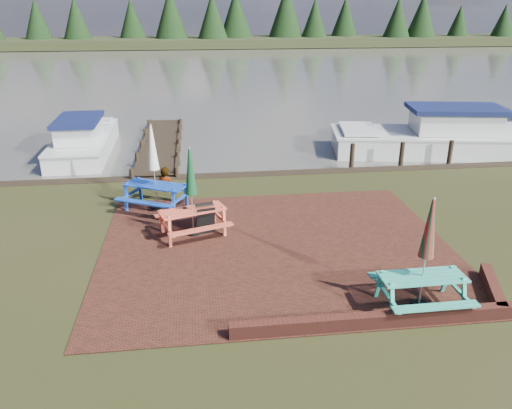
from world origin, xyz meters
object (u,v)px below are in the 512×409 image
Objects in this scene: jetty at (161,144)px; boat_near at (434,138)px; picnic_table_red at (192,206)px; person at (165,167)px; picnic_table_blue at (155,181)px; boat_jetty at (84,141)px; chalkboard at (206,219)px; picnic_table_teal at (424,271)px.

jetty is 11.89m from boat_near.
person is at bearing 85.81° from picnic_table_red.
picnic_table_blue is 7.99m from boat_jetty.
chalkboard reaches higher than jetty.
boat_near is 11.93m from person.
boat_near reaches higher than jetty.
chalkboard is 0.13× the size of boat_jetty.
picnic_table_blue is at bearing 124.73° from boat_near.
picnic_table_teal is 1.45× the size of person.
person is at bearing 95.90° from chalkboard.
picnic_table_blue is 0.29× the size of jetty.
picnic_table_teal reaches higher than jetty.
picnic_table_red is 2.29m from picnic_table_blue.
chalkboard is 0.09× the size of jetty.
picnic_table_teal is 6.01m from chalkboard.
boat_near is at bearing 22.36° from chalkboard.
picnic_table_red is at bearing 135.05° from boat_near.
person is at bearing -57.78° from boat_jetty.
jetty is 5.40× the size of person.
chalkboard is at bearing -8.46° from picnic_table_red.
chalkboard is at bearing 135.32° from picnic_table_teal.
picnic_table_teal reaches higher than boat_near.
picnic_table_teal is 12.86m from boat_near.
chalkboard is 10.37m from boat_jetty.
jetty is 3.27m from boat_jetty.
picnic_table_blue reaches higher than picnic_table_red.
picnic_table_red reaches higher than chalkboard.
person is (0.47, -5.68, 0.73)m from jetty.
picnic_table_blue is 0.30× the size of boat_near.
jetty is at bearing -0.43° from boat_jetty.
boat_near reaches higher than chalkboard.
picnic_table_red is at bearing -64.49° from boat_jetty.
boat_jetty is 15.11m from boat_near.
jetty is (-0.26, 7.21, -0.80)m from picnic_table_blue.
picnic_table_red is at bearing 125.88° from person.
boat_near is at bearing 52.11° from picnic_table_blue.
picnic_table_teal is at bearing -65.64° from jetty.
picnic_table_blue is at bearing 100.55° from picnic_table_red.
boat_jetty is (-3.52, 7.16, -0.56)m from picnic_table_blue.
picnic_table_teal is 0.28× the size of boat_near.
boat_jetty is at bearing 104.84° from chalkboard.
picnic_table_red reaches higher than boat_jetty.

